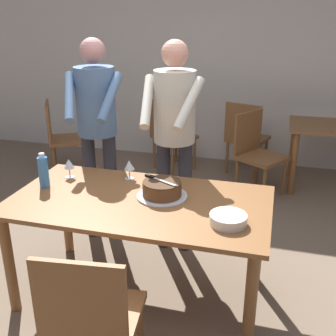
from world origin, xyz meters
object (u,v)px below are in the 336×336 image
at_px(chair_near_side, 92,318).
at_px(cake_knife, 154,178).
at_px(cake_on_platter, 162,190).
at_px(background_chair_3, 246,135).
at_px(background_table, 335,140).
at_px(main_dining_table, 140,213).
at_px(plate_stack, 228,219).
at_px(wine_glass_far, 129,166).
at_px(wine_glass_near, 69,164).
at_px(background_chair_1, 256,151).
at_px(background_chair_2, 61,135).
at_px(water_bottle, 43,172).
at_px(person_cutting_cake, 174,126).
at_px(person_standing_beside, 97,120).
at_px(background_chair_0, 170,133).

bearing_deg(chair_near_side, cake_knife, 87.67).
height_order(cake_on_platter, background_chair_3, background_chair_3).
xyz_separation_m(cake_on_platter, background_table, (1.33, 2.27, -0.22)).
bearing_deg(main_dining_table, background_table, 58.02).
xyz_separation_m(plate_stack, wine_glass_far, (-0.79, 0.49, 0.07)).
relative_size(main_dining_table, wine_glass_near, 11.85).
bearing_deg(cake_on_platter, background_table, 59.54).
relative_size(plate_stack, background_chair_1, 0.24).
bearing_deg(background_chair_2, wine_glass_near, -58.49).
bearing_deg(water_bottle, background_chair_3, 64.97).
height_order(person_cutting_cake, background_chair_3, person_cutting_cake).
height_order(wine_glass_far, water_bottle, water_bottle).
bearing_deg(wine_glass_far, cake_on_platter, -37.03).
bearing_deg(person_standing_beside, chair_near_side, -67.58).
bearing_deg(plate_stack, background_table, 71.14).
xyz_separation_m(chair_near_side, background_chair_1, (0.61, 2.83, 0.00)).
height_order(wine_glass_near, background_chair_3, background_chair_3).
bearing_deg(background_chair_2, plate_stack, -43.04).
bearing_deg(chair_near_side, background_chair_2, 121.54).
xyz_separation_m(wine_glass_near, water_bottle, (-0.08, -0.21, 0.01)).
distance_m(water_bottle, background_table, 3.20).
bearing_deg(chair_near_side, plate_stack, 48.97).
bearing_deg(cake_on_platter, main_dining_table, -148.63).
bearing_deg(background_table, plate_stack, -108.86).
relative_size(wine_glass_far, person_standing_beside, 0.08).
distance_m(water_bottle, person_standing_beside, 0.72).
xyz_separation_m(cake_knife, person_standing_beside, (-0.67, 0.58, 0.21)).
distance_m(cake_on_platter, wine_glass_near, 0.77).
distance_m(person_standing_beside, background_chair_3, 2.23).
xyz_separation_m(water_bottle, background_chair_2, (-0.98, 1.95, -0.37)).
bearing_deg(person_standing_beside, wine_glass_near, -92.74).
height_order(main_dining_table, person_standing_beside, person_standing_beside).
bearing_deg(main_dining_table, background_chair_3, 79.46).
bearing_deg(background_chair_2, wine_glass_far, -47.63).
distance_m(plate_stack, background_chair_1, 2.19).
distance_m(cake_on_platter, plate_stack, 0.54).
bearing_deg(background_chair_0, plate_stack, -67.97).
xyz_separation_m(person_cutting_cake, person_standing_beside, (-0.66, 0.03, 0.00)).
height_order(cake_knife, plate_stack, cake_knife).
distance_m(wine_glass_far, background_chair_1, 1.91).
bearing_deg(plate_stack, background_chair_3, 92.71).
bearing_deg(background_chair_0, chair_near_side, -81.69).
distance_m(plate_stack, person_cutting_cake, 1.04).
distance_m(chair_near_side, background_chair_3, 3.42).
bearing_deg(background_chair_1, chair_near_side, -102.18).
bearing_deg(cake_on_platter, water_bottle, -176.03).
bearing_deg(background_table, background_chair_0, 177.80).
bearing_deg(chair_near_side, person_standing_beside, 112.42).
bearing_deg(water_bottle, cake_on_platter, 3.97).
bearing_deg(background_table, cake_knife, -122.02).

